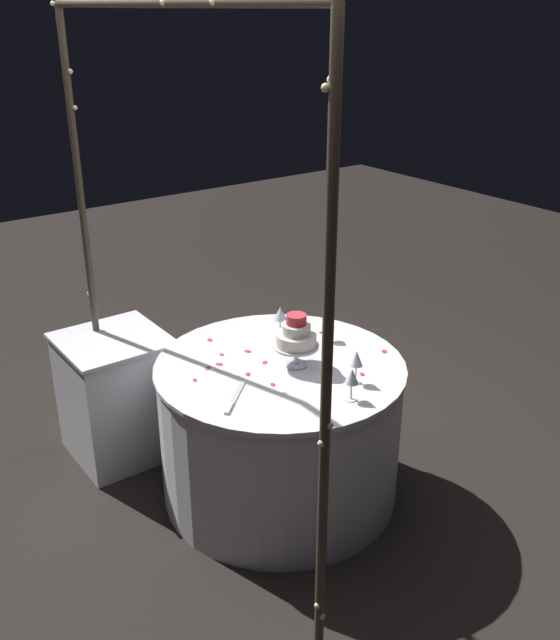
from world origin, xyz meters
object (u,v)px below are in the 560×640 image
object	(u,v)px
tiered_cake	(296,337)
side_table	(118,396)
main_table	(280,430)
wine_glass_3	(356,360)
wine_glass_2	(352,378)
wine_glass_0	(280,315)
wine_glass_1	(327,321)
decorative_arch	(172,228)
cake_knife	(234,399)

from	to	relation	value
tiered_cake	side_table	bearing A→B (deg)	32.58
main_table	wine_glass_3	xyz separation A→B (m)	(-0.35, -0.17, 0.49)
wine_glass_2	wine_glass_0	bearing A→B (deg)	-10.61
main_table	wine_glass_1	distance (m)	0.60
decorative_arch	wine_glass_0	bearing A→B (deg)	-70.51
cake_knife	side_table	bearing A→B (deg)	8.39
wine_glass_1	wine_glass_3	bearing A→B (deg)	156.65
decorative_arch	main_table	bearing A→B (deg)	-90.13
wine_glass_1	wine_glass_3	distance (m)	0.47
decorative_arch	side_table	distance (m)	1.43
main_table	side_table	distance (m)	0.97
decorative_arch	wine_glass_1	bearing A→B (deg)	-84.86
tiered_cake	wine_glass_1	size ratio (longest dim) A/B	1.89
side_table	wine_glass_1	world-z (taller)	wine_glass_1
decorative_arch	wine_glass_3	size ratio (longest dim) A/B	14.71
decorative_arch	side_table	world-z (taller)	decorative_arch
side_table	wine_glass_2	bearing A→B (deg)	-156.24
wine_glass_0	wine_glass_3	world-z (taller)	wine_glass_0
side_table	decorative_arch	bearing A→B (deg)	178.26
side_table	tiered_cake	distance (m)	1.18
tiered_cake	wine_glass_3	distance (m)	0.32
wine_glass_2	side_table	bearing A→B (deg)	23.76
decorative_arch	wine_glass_0	distance (m)	1.01
main_table	wine_glass_0	xyz separation A→B (m)	(0.26, -0.19, 0.49)
decorative_arch	wine_glass_2	bearing A→B (deg)	-127.56
tiered_cake	wine_glass_0	xyz separation A→B (m)	(0.31, -0.13, -0.03)
wine_glass_1	wine_glass_2	bearing A→B (deg)	150.32
decorative_arch	wine_glass_0	size ratio (longest dim) A/B	14.16
wine_glass_0	wine_glass_1	world-z (taller)	wine_glass_0
wine_glass_0	wine_glass_1	size ratio (longest dim) A/B	1.18
tiered_cake	wine_glass_3	size ratio (longest dim) A/B	1.66
side_table	wine_glass_2	world-z (taller)	wine_glass_2
side_table	wine_glass_3	distance (m)	1.45
wine_glass_0	main_table	bearing A→B (deg)	143.64
decorative_arch	wine_glass_2	distance (m)	1.00
side_table	wine_glass_1	xyz separation A→B (m)	(-0.75, -0.87, 0.49)
wine_glass_0	wine_glass_2	size ratio (longest dim) A/B	1.11
decorative_arch	wine_glass_1	xyz separation A→B (m)	(0.08, -0.89, -0.67)
cake_knife	decorative_arch	bearing A→B (deg)	47.82
decorative_arch	side_table	xyz separation A→B (m)	(0.83, -0.03, -1.16)
main_table	side_table	size ratio (longest dim) A/B	1.73
wine_glass_0	wine_glass_1	bearing A→B (deg)	-135.62
wine_glass_0	wine_glass_2	distance (m)	0.72
wine_glass_3	decorative_arch	bearing A→B (deg)	63.73
side_table	wine_glass_2	distance (m)	1.49
tiered_cake	wine_glass_1	world-z (taller)	tiered_cake
tiered_cake	wine_glass_3	world-z (taller)	tiered_cake
side_table	wine_glass_0	world-z (taller)	wine_glass_0
wine_glass_1	tiered_cake	bearing A→B (deg)	113.86
main_table	tiered_cake	world-z (taller)	tiered_cake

